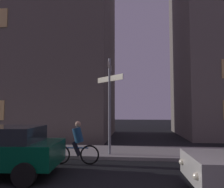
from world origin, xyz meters
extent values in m
cube|color=#9E9991|center=(0.00, 6.64, 0.07)|extent=(40.00, 2.74, 0.14)
cylinder|color=gray|center=(-0.23, 5.80, 2.22)|extent=(0.12, 0.12, 4.16)
cube|color=beige|center=(-0.23, 5.80, 3.95)|extent=(0.03, 1.22, 0.24)
cube|color=beige|center=(-0.23, 5.80, 3.40)|extent=(1.25, 1.25, 0.24)
cylinder|color=black|center=(2.78, 2.73, 0.32)|extent=(0.64, 0.23, 0.64)
sphere|color=#F9EFCC|center=(2.10, 1.19, 0.66)|extent=(0.16, 0.16, 0.16)
sphere|color=#F9EFCC|center=(2.07, 2.43, 0.66)|extent=(0.16, 0.16, 0.16)
cube|color=#23282D|center=(-3.10, 2.90, 1.28)|extent=(2.00, 1.83, 0.48)
cylinder|color=black|center=(-2.11, 2.05, 0.32)|extent=(0.65, 0.27, 0.64)
cylinder|color=black|center=(-2.24, 3.89, 0.32)|extent=(0.65, 0.27, 0.64)
torus|color=black|center=(-1.94, 4.47, 0.36)|extent=(0.72, 0.09, 0.72)
torus|color=black|center=(-0.84, 4.52, 0.36)|extent=(0.72, 0.09, 0.72)
cylinder|color=#1959A5|center=(-1.39, 4.49, 0.61)|extent=(1.00, 0.09, 0.04)
cylinder|color=navy|center=(-1.29, 4.50, 1.08)|extent=(0.47, 0.34, 0.61)
sphere|color=tan|center=(-1.29, 4.50, 1.50)|extent=(0.22, 0.22, 0.22)
cylinder|color=black|center=(-1.34, 4.40, 0.58)|extent=(0.35, 0.14, 0.55)
cylinder|color=black|center=(-1.35, 4.58, 0.58)|extent=(0.35, 0.14, 0.55)
cube|color=#6B6056|center=(-7.44, 12.69, 8.69)|extent=(13.03, 7.66, 17.38)
cube|color=#F2C672|center=(-7.44, 8.83, 7.75)|extent=(0.90, 0.06, 1.20)
camera|label=1|loc=(0.80, -3.61, 2.06)|focal=34.84mm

